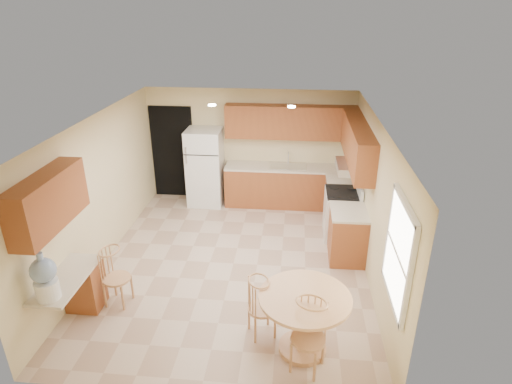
# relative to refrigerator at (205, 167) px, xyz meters

# --- Properties ---
(floor) EXTENTS (5.50, 5.50, 0.00)m
(floor) POSITION_rel_refrigerator_xyz_m (0.95, -2.40, -0.85)
(floor) COLOR #C2A68D
(floor) RESTS_ON ground
(ceiling) EXTENTS (4.50, 5.50, 0.02)m
(ceiling) POSITION_rel_refrigerator_xyz_m (0.95, -2.40, 1.65)
(ceiling) COLOR white
(ceiling) RESTS_ON wall_back
(wall_back) EXTENTS (4.50, 0.02, 2.50)m
(wall_back) POSITION_rel_refrigerator_xyz_m (0.95, 0.35, 0.40)
(wall_back) COLOR beige
(wall_back) RESTS_ON floor
(wall_front) EXTENTS (4.50, 0.02, 2.50)m
(wall_front) POSITION_rel_refrigerator_xyz_m (0.95, -5.15, 0.40)
(wall_front) COLOR beige
(wall_front) RESTS_ON floor
(wall_left) EXTENTS (0.02, 5.50, 2.50)m
(wall_left) POSITION_rel_refrigerator_xyz_m (-1.30, -2.40, 0.40)
(wall_left) COLOR beige
(wall_left) RESTS_ON floor
(wall_right) EXTENTS (0.02, 5.50, 2.50)m
(wall_right) POSITION_rel_refrigerator_xyz_m (3.20, -2.40, 0.40)
(wall_right) COLOR beige
(wall_right) RESTS_ON floor
(doorway) EXTENTS (0.90, 0.02, 2.10)m
(doorway) POSITION_rel_refrigerator_xyz_m (-0.80, 0.34, 0.20)
(doorway) COLOR black
(doorway) RESTS_ON floor
(base_cab_back) EXTENTS (2.75, 0.60, 0.87)m
(base_cab_back) POSITION_rel_refrigerator_xyz_m (1.83, 0.05, -0.41)
(base_cab_back) COLOR #9D5228
(base_cab_back) RESTS_ON floor
(counter_back) EXTENTS (2.75, 0.63, 0.04)m
(counter_back) POSITION_rel_refrigerator_xyz_m (1.83, 0.05, 0.04)
(counter_back) COLOR beige
(counter_back) RESTS_ON base_cab_back
(base_cab_right_a) EXTENTS (0.60, 0.59, 0.87)m
(base_cab_right_a) POSITION_rel_refrigerator_xyz_m (2.90, -0.54, -0.41)
(base_cab_right_a) COLOR #9D5228
(base_cab_right_a) RESTS_ON floor
(counter_right_a) EXTENTS (0.63, 0.59, 0.04)m
(counter_right_a) POSITION_rel_refrigerator_xyz_m (2.90, -0.54, 0.04)
(counter_right_a) COLOR beige
(counter_right_a) RESTS_ON base_cab_right_a
(base_cab_right_b) EXTENTS (0.60, 0.80, 0.87)m
(base_cab_right_b) POSITION_rel_refrigerator_xyz_m (2.90, -2.00, -0.41)
(base_cab_right_b) COLOR #9D5228
(base_cab_right_b) RESTS_ON floor
(counter_right_b) EXTENTS (0.63, 0.80, 0.04)m
(counter_right_b) POSITION_rel_refrigerator_xyz_m (2.90, -2.00, 0.04)
(counter_right_b) COLOR beige
(counter_right_b) RESTS_ON base_cab_right_b
(upper_cab_back) EXTENTS (2.75, 0.33, 0.70)m
(upper_cab_back) POSITION_rel_refrigerator_xyz_m (1.83, 0.19, 1.00)
(upper_cab_back) COLOR #9D5228
(upper_cab_back) RESTS_ON wall_back
(upper_cab_right) EXTENTS (0.33, 2.42, 0.70)m
(upper_cab_right) POSITION_rel_refrigerator_xyz_m (3.04, -1.19, 1.00)
(upper_cab_right) COLOR #9D5228
(upper_cab_right) RESTS_ON wall_right
(upper_cab_left) EXTENTS (0.33, 1.40, 0.70)m
(upper_cab_left) POSITION_rel_refrigerator_xyz_m (-1.13, -4.00, 1.00)
(upper_cab_left) COLOR #9D5228
(upper_cab_left) RESTS_ON wall_left
(sink) EXTENTS (0.78, 0.44, 0.01)m
(sink) POSITION_rel_refrigerator_xyz_m (1.80, 0.05, 0.07)
(sink) COLOR silver
(sink) RESTS_ON counter_back
(range_hood) EXTENTS (0.50, 0.76, 0.14)m
(range_hood) POSITION_rel_refrigerator_xyz_m (2.95, -1.22, 0.57)
(range_hood) COLOR silver
(range_hood) RESTS_ON upper_cab_right
(desk_pedestal) EXTENTS (0.48, 0.42, 0.72)m
(desk_pedestal) POSITION_rel_refrigerator_xyz_m (-1.05, -3.72, -0.49)
(desk_pedestal) COLOR #9D5228
(desk_pedestal) RESTS_ON floor
(desk_top) EXTENTS (0.50, 1.20, 0.04)m
(desk_top) POSITION_rel_refrigerator_xyz_m (-1.05, -4.10, -0.10)
(desk_top) COLOR beige
(desk_top) RESTS_ON desk_pedestal
(window) EXTENTS (0.06, 1.12, 1.30)m
(window) POSITION_rel_refrigerator_xyz_m (3.18, -4.25, 0.65)
(window) COLOR white
(window) RESTS_ON wall_right
(can_light_a) EXTENTS (0.14, 0.14, 0.02)m
(can_light_a) POSITION_rel_refrigerator_xyz_m (0.45, -1.20, 1.64)
(can_light_a) COLOR white
(can_light_a) RESTS_ON ceiling
(can_light_b) EXTENTS (0.14, 0.14, 0.02)m
(can_light_b) POSITION_rel_refrigerator_xyz_m (1.85, -1.20, 1.64)
(can_light_b) COLOR white
(can_light_b) RESTS_ON ceiling
(refrigerator) EXTENTS (0.75, 0.73, 1.69)m
(refrigerator) POSITION_rel_refrigerator_xyz_m (0.00, 0.00, 0.00)
(refrigerator) COLOR white
(refrigerator) RESTS_ON floor
(stove) EXTENTS (0.65, 0.76, 1.09)m
(stove) POSITION_rel_refrigerator_xyz_m (2.88, -1.22, -0.38)
(stove) COLOR white
(stove) RESTS_ON floor
(dining_table) EXTENTS (1.15, 1.15, 0.85)m
(dining_table) POSITION_rel_refrigerator_xyz_m (2.13, -4.30, -0.29)
(dining_table) COLOR tan
(dining_table) RESTS_ON floor
(chair_table_a) EXTENTS (0.39, 0.50, 0.87)m
(chair_table_a) POSITION_rel_refrigerator_xyz_m (1.58, -4.14, -0.31)
(chair_table_a) COLOR tan
(chair_table_a) RESTS_ON floor
(chair_table_b) EXTENTS (0.42, 0.47, 0.96)m
(chair_table_b) POSITION_rel_refrigerator_xyz_m (2.18, -4.69, -0.26)
(chair_table_b) COLOR tan
(chair_table_b) RESTS_ON floor
(chair_desk) EXTENTS (0.40, 0.52, 0.90)m
(chair_desk) POSITION_rel_refrigerator_xyz_m (-0.60, -3.69, -0.29)
(chair_desk) COLOR tan
(chair_desk) RESTS_ON floor
(water_crock) EXTENTS (0.31, 0.31, 0.65)m
(water_crock) POSITION_rel_refrigerator_xyz_m (-1.05, -4.52, 0.22)
(water_crock) COLOR white
(water_crock) RESTS_ON desk_top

